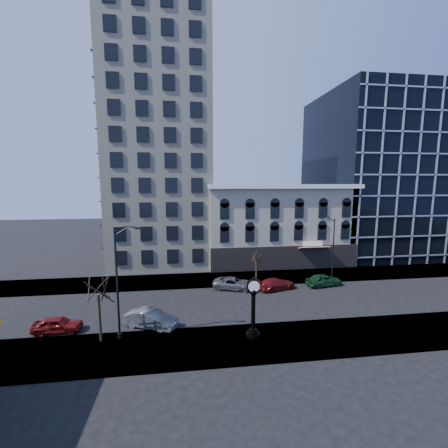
{
  "coord_description": "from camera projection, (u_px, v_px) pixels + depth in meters",
  "views": [
    {
      "loc": [
        -2.48,
        -29.99,
        12.83
      ],
      "look_at": [
        2.0,
        4.0,
        8.0
      ],
      "focal_mm": 24.0,
      "sensor_mm": 36.0,
      "label": 1
    }
  ],
  "objects": [
    {
      "name": "bare_tree_near",
      "position": [
        98.0,
        284.0,
        23.47
      ],
      "size": [
        3.66,
        3.66,
        6.29
      ],
      "color": "#2E2417",
      "rests_on": "sidewalk_near"
    },
    {
      "name": "street_lamp_far",
      "position": [
        330.0,
        231.0,
        38.5
      ],
      "size": [
        2.19,
        0.6,
        8.5
      ],
      "rotation": [
        0.0,
        0.0,
        3.3
      ],
      "color": "black",
      "rests_on": "sidewalk_far"
    },
    {
      "name": "bare_tree_far",
      "position": [
        257.0,
        255.0,
        39.46
      ],
      "size": [
        2.43,
        2.43,
        4.18
      ],
      "color": "#2E2417",
      "rests_on": "sidewalk_far"
    },
    {
      "name": "ground",
      "position": [
        210.0,
        305.0,
        31.55
      ],
      "size": [
        160.0,
        160.0,
        0.0
      ],
      "primitive_type": "plane",
      "color": "black",
      "rests_on": "ground"
    },
    {
      "name": "car_near_b",
      "position": [
        151.0,
        319.0,
        26.56
      ],
      "size": [
        5.0,
        3.49,
        1.56
      ],
      "primitive_type": "imported",
      "rotation": [
        0.0,
        0.0,
        1.14
      ],
      "color": "#595B60",
      "rests_on": "ground"
    },
    {
      "name": "sidewalk_far",
      "position": [
        205.0,
        280.0,
        39.39
      ],
      "size": [
        160.0,
        6.0,
        0.12
      ],
      "primitive_type": "cube",
      "color": "gray",
      "rests_on": "ground"
    },
    {
      "name": "sidewalk_near",
      "position": [
        219.0,
        345.0,
        23.69
      ],
      "size": [
        160.0,
        6.0,
        0.12
      ],
      "primitive_type": "cube",
      "color": "gray",
      "rests_on": "ground"
    },
    {
      "name": "car_far_a",
      "position": [
        234.0,
        283.0,
        36.06
      ],
      "size": [
        5.43,
        3.78,
        1.38
      ],
      "primitive_type": "imported",
      "rotation": [
        0.0,
        0.0,
        1.24
      ],
      "color": "#595B60",
      "rests_on": "ground"
    },
    {
      "name": "street_clock",
      "position": [
        253.0,
        310.0,
        24.44
      ],
      "size": [
        1.16,
        1.16,
        5.13
      ],
      "rotation": [
        0.0,
        0.0,
        -0.04
      ],
      "color": "black",
      "rests_on": "sidewalk_near"
    },
    {
      "name": "car_near_a",
      "position": [
        58.0,
        324.0,
        25.71
      ],
      "size": [
        4.03,
        1.68,
        1.36
      ],
      "primitive_type": "imported",
      "rotation": [
        0.0,
        0.0,
        1.59
      ],
      "color": "maroon",
      "rests_on": "ground"
    },
    {
      "name": "glass_office",
      "position": [
        376.0,
        175.0,
        54.26
      ],
      "size": [
        20.0,
        20.15,
        28.0
      ],
      "color": "black",
      "rests_on": "ground"
    },
    {
      "name": "cream_tower",
      "position": [
        160.0,
        140.0,
        46.6
      ],
      "size": [
        15.9,
        15.4,
        42.5
      ],
      "color": "beige",
      "rests_on": "ground"
    },
    {
      "name": "car_far_c",
      "position": [
        324.0,
        280.0,
        37.1
      ],
      "size": [
        4.73,
        2.55,
        1.53
      ],
      "primitive_type": "imported",
      "rotation": [
        0.0,
        0.0,
        1.74
      ],
      "color": "#143F1E",
      "rests_on": "ground"
    },
    {
      "name": "car_far_b",
      "position": [
        276.0,
        284.0,
        35.93
      ],
      "size": [
        5.08,
        3.21,
        1.37
      ],
      "primitive_type": "imported",
      "rotation": [
        0.0,
        0.0,
        1.86
      ],
      "color": "maroon",
      "rests_on": "ground"
    },
    {
      "name": "victorian_row",
      "position": [
        276.0,
        225.0,
        47.87
      ],
      "size": [
        22.6,
        11.19,
        12.5
      ],
      "color": "#A19B84",
      "rests_on": "ground"
    },
    {
      "name": "street_lamp_near",
      "position": [
        124.0,
        253.0,
        23.62
      ],
      "size": [
        2.45,
        0.57,
        9.49
      ],
      "rotation": [
        0.0,
        0.0,
        -0.12
      ],
      "color": "black",
      "rests_on": "sidewalk_near"
    }
  ]
}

